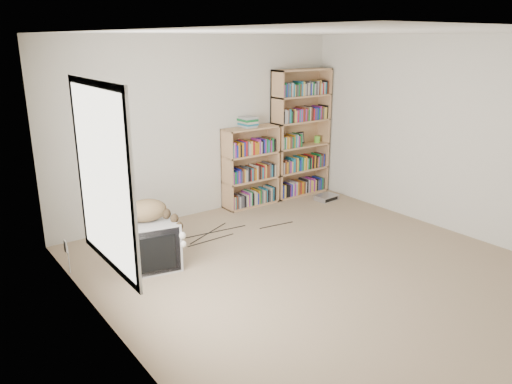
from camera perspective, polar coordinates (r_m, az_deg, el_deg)
floor at (r=5.56m, az=7.55°, el=-9.12°), size 4.50×5.00×0.01m
wall_back at (r=7.10m, az=-6.17°, el=7.36°), size 4.50×0.02×2.50m
wall_left at (r=3.95m, az=-16.07°, el=-1.16°), size 0.02×5.00×2.50m
wall_right at (r=6.86m, az=21.80°, el=5.91°), size 0.02×5.00×2.50m
ceiling at (r=4.99m, az=8.72°, el=17.59°), size 4.50×5.00×0.02m
window at (r=4.10m, az=-17.08°, el=1.58°), size 0.02×1.22×1.52m
crt_tv at (r=5.68m, az=-12.28°, el=-5.78°), size 0.73×0.68×0.55m
cat at (r=5.49m, az=-11.88°, el=-2.45°), size 0.64×0.59×0.54m
bookcase_tall at (r=8.02m, az=5.03°, el=6.29°), size 1.00×0.30×2.00m
bookcase_short at (r=7.51m, az=-0.69°, el=2.51°), size 0.87×0.30×1.20m
book_stack at (r=7.35m, az=-1.00°, el=8.00°), size 0.22×0.28×0.15m
green_mug at (r=8.25m, az=6.96°, el=6.02°), size 0.10×0.10×0.11m
framed_print at (r=8.14m, az=5.08°, el=6.20°), size 0.14×0.05×0.19m
dvd_player at (r=7.95m, az=8.06°, el=-0.62°), size 0.36×0.27×0.08m
wall_outlet at (r=5.73m, az=-20.95°, el=-5.82°), size 0.01×0.08×0.13m
floor_cables at (r=6.62m, az=-1.41°, el=-4.50°), size 1.20×0.70×0.01m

